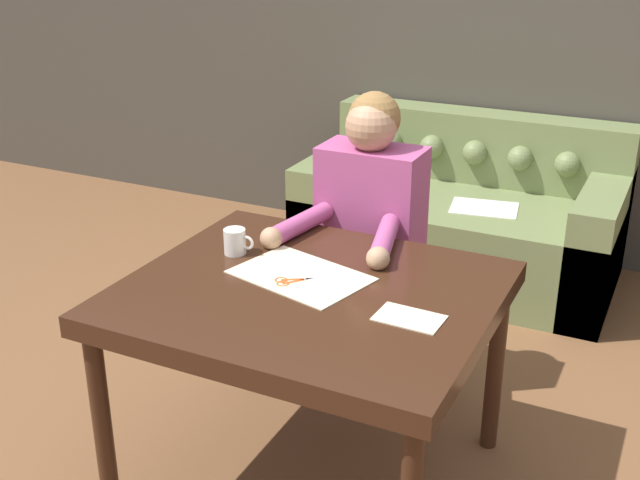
% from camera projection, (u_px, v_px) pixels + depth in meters
% --- Properties ---
extents(ground_plane, '(16.00, 16.00, 0.00)m').
position_uv_depth(ground_plane, '(331.00, 479.00, 2.79)').
color(ground_plane, brown).
extents(wall_back, '(8.00, 0.06, 2.60)m').
position_uv_depth(wall_back, '(520.00, 18.00, 4.21)').
color(wall_back, '#474238').
rests_on(wall_back, ground_plane).
extents(dining_table, '(1.15, 1.00, 0.73)m').
position_uv_depth(dining_table, '(310.00, 308.00, 2.56)').
color(dining_table, '#381E11').
rests_on(dining_table, ground_plane).
extents(couch, '(1.61, 0.88, 0.82)m').
position_uv_depth(couch, '(462.00, 220.00, 4.27)').
color(couch, olive).
rests_on(couch, ground_plane).
extents(person, '(0.48, 0.63, 1.21)m').
position_uv_depth(person, '(369.00, 244.00, 3.15)').
color(person, '#33281E').
rests_on(person, ground_plane).
extents(pattern_paper_main, '(0.48, 0.39, 0.00)m').
position_uv_depth(pattern_paper_main, '(301.00, 275.00, 2.61)').
color(pattern_paper_main, beige).
rests_on(pattern_paper_main, dining_table).
extents(pattern_paper_offcut, '(0.20, 0.14, 0.00)m').
position_uv_depth(pattern_paper_offcut, '(409.00, 318.00, 2.34)').
color(pattern_paper_offcut, beige).
rests_on(pattern_paper_offcut, dining_table).
extents(scissors, '(0.19, 0.18, 0.01)m').
position_uv_depth(scissors, '(296.00, 281.00, 2.57)').
color(scissors, silver).
rests_on(scissors, dining_table).
extents(mug, '(0.11, 0.08, 0.09)m').
position_uv_depth(mug, '(235.00, 241.00, 2.76)').
color(mug, silver).
rests_on(mug, dining_table).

